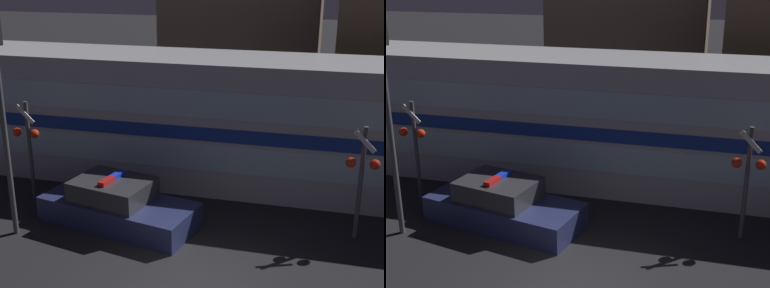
{
  "view_description": "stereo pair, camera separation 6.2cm",
  "coord_description": "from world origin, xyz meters",
  "views": [
    {
      "loc": [
        2.59,
        -9.51,
        6.91
      ],
      "look_at": [
        -1.17,
        4.72,
        1.85
      ],
      "focal_mm": 50.0,
      "sensor_mm": 36.0,
      "label": 1
    },
    {
      "loc": [
        2.65,
        -9.49,
        6.91
      ],
      "look_at": [
        -1.17,
        4.72,
        1.85
      ],
      "focal_mm": 50.0,
      "sensor_mm": 36.0,
      "label": 2
    }
  ],
  "objects": [
    {
      "name": "building_left",
      "position": [
        -1.43,
        15.58,
        4.48
      ],
      "size": [
        6.75,
        6.09,
        8.95
      ],
      "color": "brown",
      "rests_on": "ground_plane"
    },
    {
      "name": "crossing_signal_near",
      "position": [
        3.54,
        3.62,
        1.84
      ],
      "size": [
        0.84,
        0.33,
        3.05
      ],
      "color": "#4C4C51",
      "rests_on": "ground_plane"
    },
    {
      "name": "train",
      "position": [
        0.42,
        6.56,
        2.05
      ],
      "size": [
        21.83,
        2.98,
        4.11
      ],
      "color": "#B7BABF",
      "rests_on": "ground_plane"
    },
    {
      "name": "police_car",
      "position": [
        -2.8,
        2.86,
        0.51
      ],
      "size": [
        4.56,
        2.62,
        1.39
      ],
      "rotation": [
        0.0,
        0.0,
        -0.21
      ],
      "color": "navy",
      "rests_on": "ground_plane"
    },
    {
      "name": "crossing_signal_far",
      "position": [
        -5.93,
        3.73,
        1.83
      ],
      "size": [
        0.84,
        0.33,
        3.04
      ],
      "color": "#4C4C51",
      "rests_on": "ground_plane"
    }
  ]
}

